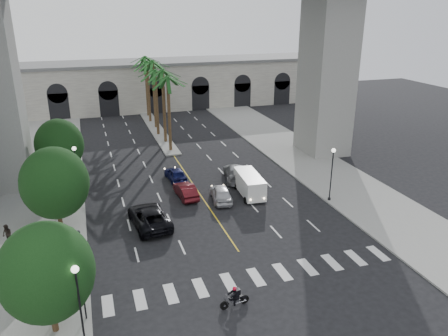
% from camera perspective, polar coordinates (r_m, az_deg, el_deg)
% --- Properties ---
extents(ground, '(140.00, 140.00, 0.00)m').
position_cam_1_polar(ground, '(32.41, 3.19, -12.61)').
color(ground, black).
rests_on(ground, ground).
extents(sidewalk_left, '(8.00, 100.00, 0.15)m').
position_cam_1_polar(sidewalk_left, '(44.20, -22.91, -4.75)').
color(sidewalk_left, gray).
rests_on(sidewalk_left, ground).
extents(sidewalk_right, '(8.00, 100.00, 0.15)m').
position_cam_1_polar(sidewalk_right, '(50.58, 13.01, -0.49)').
color(sidewalk_right, gray).
rests_on(sidewalk_right, ground).
extents(median, '(2.00, 24.00, 0.20)m').
position_cam_1_polar(median, '(66.42, -8.69, 4.82)').
color(median, gray).
rests_on(median, ground).
extents(pier_building, '(71.00, 10.50, 8.50)m').
position_cam_1_polar(pier_building, '(82.00, -10.91, 10.61)').
color(pier_building, silver).
rests_on(pier_building, ground).
extents(palm_a, '(3.20, 3.20, 10.30)m').
position_cam_1_polar(palm_a, '(54.88, -7.37, 11.25)').
color(palm_a, '#47331E').
rests_on(palm_a, ground).
extents(palm_b, '(3.20, 3.20, 10.60)m').
position_cam_1_polar(palm_b, '(58.75, -8.05, 12.09)').
color(palm_b, '#47331E').
rests_on(palm_b, ground).
extents(palm_c, '(3.20, 3.20, 10.10)m').
position_cam_1_polar(palm_c, '(62.67, -8.98, 12.12)').
color(palm_c, '#47331E').
rests_on(palm_c, ground).
extents(palm_d, '(3.20, 3.20, 10.90)m').
position_cam_1_polar(palm_d, '(66.55, -9.30, 13.21)').
color(palm_d, '#47331E').
rests_on(palm_d, ground).
extents(palm_e, '(3.20, 3.20, 10.40)m').
position_cam_1_polar(palm_e, '(70.49, -10.02, 13.18)').
color(palm_e, '#47331E').
rests_on(palm_e, ground).
extents(palm_f, '(3.20, 3.20, 10.70)m').
position_cam_1_polar(palm_f, '(74.44, -10.28, 13.74)').
color(palm_f, '#47331E').
rests_on(palm_f, ground).
extents(street_tree_near, '(5.20, 5.20, 6.89)m').
position_cam_1_polar(street_tree_near, '(26.25, -22.18, -12.51)').
color(street_tree_near, '#382616').
rests_on(street_tree_near, ground).
extents(street_tree_mid, '(5.44, 5.44, 7.21)m').
position_cam_1_polar(street_tree_mid, '(37.85, -21.23, -1.84)').
color(street_tree_mid, '#382616').
rests_on(street_tree_mid, ground).
extents(street_tree_far, '(5.04, 5.04, 6.68)m').
position_cam_1_polar(street_tree_far, '(49.31, -20.70, 2.86)').
color(street_tree_far, '#382616').
rests_on(street_tree_far, ground).
extents(lamp_post_left_near, '(0.40, 0.40, 5.35)m').
position_cam_1_polar(lamp_post_left_near, '(24.89, -18.37, -16.16)').
color(lamp_post_left_near, black).
rests_on(lamp_post_left_near, ground).
extents(lamp_post_left_far, '(0.40, 0.40, 5.35)m').
position_cam_1_polar(lamp_post_left_far, '(43.73, -18.72, 0.01)').
color(lamp_post_left_far, black).
rests_on(lamp_post_left_far, ground).
extents(lamp_post_right, '(0.40, 0.40, 5.35)m').
position_cam_1_polar(lamp_post_right, '(42.13, 13.90, -0.25)').
color(lamp_post_right, black).
rests_on(lamp_post_right, ground).
extents(traffic_signal_near, '(0.25, 0.18, 3.65)m').
position_cam_1_polar(traffic_signal_near, '(27.35, -18.06, -14.31)').
color(traffic_signal_near, black).
rests_on(traffic_signal_near, ground).
extents(traffic_signal_far, '(0.25, 0.18, 3.65)m').
position_cam_1_polar(traffic_signal_far, '(30.76, -18.19, -10.18)').
color(traffic_signal_far, black).
rests_on(traffic_signal_far, ground).
extents(motorcycle_rider, '(1.98, 0.54, 1.43)m').
position_cam_1_polar(motorcycle_rider, '(28.27, 1.51, -16.53)').
color(motorcycle_rider, black).
rests_on(motorcycle_rider, ground).
extents(car_a, '(2.39, 4.59, 1.49)m').
position_cam_1_polar(car_a, '(42.00, -0.38, -3.33)').
color(car_a, '#B9B9BE').
rests_on(car_a, ground).
extents(car_b, '(1.76, 4.39, 1.42)m').
position_cam_1_polar(car_b, '(42.87, -5.02, -2.96)').
color(car_b, '#501015').
rests_on(car_b, ground).
extents(car_c, '(3.41, 6.28, 1.67)m').
position_cam_1_polar(car_c, '(37.85, -9.74, -6.28)').
color(car_c, black).
rests_on(car_c, ground).
extents(car_d, '(3.41, 5.94, 1.62)m').
position_cam_1_polar(car_d, '(47.02, 1.52, -0.60)').
color(car_d, slate).
rests_on(car_d, ground).
extents(car_e, '(1.99, 4.21, 1.39)m').
position_cam_1_polar(car_e, '(47.19, -6.35, -0.79)').
color(car_e, '#0F1347').
rests_on(car_e, ground).
extents(cargo_van, '(2.37, 5.23, 2.18)m').
position_cam_1_polar(cargo_van, '(43.02, 3.36, -2.10)').
color(cargo_van, silver).
rests_on(cargo_van, ground).
extents(pedestrian_a, '(0.73, 0.57, 1.77)m').
position_cam_1_polar(pedestrian_a, '(34.99, -18.36, -9.08)').
color(pedestrian_a, black).
rests_on(pedestrian_a, sidewalk_left).
extents(pedestrian_b, '(0.98, 0.98, 1.60)m').
position_cam_1_polar(pedestrian_b, '(38.31, -26.46, -7.75)').
color(pedestrian_b, black).
rests_on(pedestrian_b, sidewalk_left).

